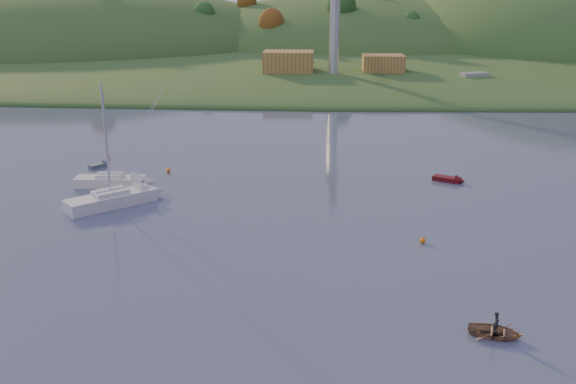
{
  "coord_description": "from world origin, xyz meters",
  "views": [
    {
      "loc": [
        -1.17,
        -20.76,
        20.98
      ],
      "look_at": [
        -3.96,
        37.05,
        2.31
      ],
      "focal_mm": 40.0,
      "sensor_mm": 36.0,
      "label": 1
    }
  ],
  "objects_px": {
    "sailboat_far": "(110,180)",
    "red_tender": "(453,180)",
    "sailboat_near": "(111,199)",
    "grey_dinghy": "(102,165)",
    "canoe": "(495,332)"
  },
  "relations": [
    {
      "from": "sailboat_far",
      "to": "red_tender",
      "type": "distance_m",
      "value": 38.03
    },
    {
      "from": "sailboat_near",
      "to": "sailboat_far",
      "type": "xyz_separation_m",
      "value": [
        -2.18,
        6.62,
        -0.1
      ]
    },
    {
      "from": "grey_dinghy",
      "to": "sailboat_far",
      "type": "bearing_deg",
      "value": -113.81
    },
    {
      "from": "red_tender",
      "to": "grey_dinghy",
      "type": "bearing_deg",
      "value": -158.58
    },
    {
      "from": "sailboat_far",
      "to": "canoe",
      "type": "height_order",
      "value": "sailboat_far"
    },
    {
      "from": "sailboat_far",
      "to": "red_tender",
      "type": "relative_size",
      "value": 2.77
    },
    {
      "from": "canoe",
      "to": "grey_dinghy",
      "type": "relative_size",
      "value": 1.25
    },
    {
      "from": "sailboat_near",
      "to": "red_tender",
      "type": "distance_m",
      "value": 37.06
    },
    {
      "from": "sailboat_near",
      "to": "red_tender",
      "type": "relative_size",
      "value": 3.28
    },
    {
      "from": "red_tender",
      "to": "sailboat_near",
      "type": "bearing_deg",
      "value": -136.65
    },
    {
      "from": "canoe",
      "to": "red_tender",
      "type": "height_order",
      "value": "red_tender"
    },
    {
      "from": "sailboat_near",
      "to": "grey_dinghy",
      "type": "xyz_separation_m",
      "value": [
        -5.75,
        14.57,
        -0.58
      ]
    },
    {
      "from": "sailboat_near",
      "to": "red_tender",
      "type": "bearing_deg",
      "value": -26.23
    },
    {
      "from": "sailboat_far",
      "to": "grey_dinghy",
      "type": "distance_m",
      "value": 8.73
    },
    {
      "from": "canoe",
      "to": "grey_dinghy",
      "type": "xyz_separation_m",
      "value": [
        -37.56,
        38.06,
        -0.14
      ]
    }
  ]
}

